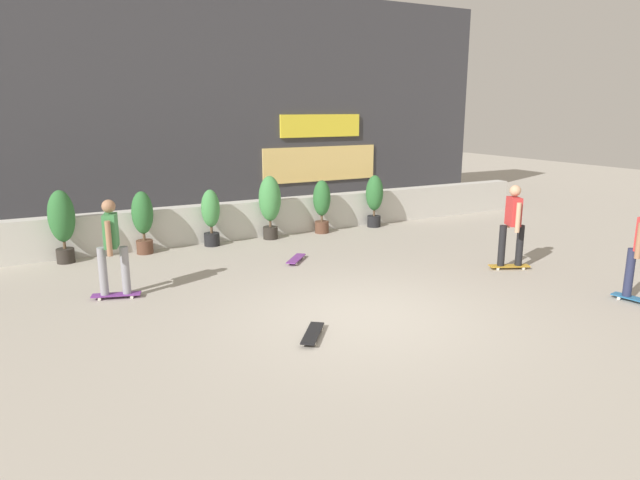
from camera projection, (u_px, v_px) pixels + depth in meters
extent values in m
plane|color=#A8A093|center=(365.00, 316.00, 8.72)|extent=(48.00, 48.00, 0.00)
cube|color=beige|center=(234.00, 221.00, 13.76)|extent=(18.00, 0.40, 0.90)
cube|color=#38383D|center=(185.00, 104.00, 16.55)|extent=(20.00, 2.00, 6.50)
cube|color=yellow|center=(321.00, 126.00, 17.65)|extent=(2.80, 0.08, 0.70)
cube|color=#F2CC72|center=(321.00, 164.00, 17.94)|extent=(4.00, 0.06, 1.10)
cylinder|color=#2D2823|center=(66.00, 256.00, 11.67)|extent=(0.36, 0.36, 0.30)
cylinder|color=brown|center=(65.00, 245.00, 11.62)|extent=(0.06, 0.06, 0.15)
ellipsoid|color=#2D6B33|center=(61.00, 216.00, 11.48)|extent=(0.53, 0.53, 1.08)
cylinder|color=brown|center=(145.00, 247.00, 12.41)|extent=(0.36, 0.36, 0.30)
cylinder|color=brown|center=(144.00, 237.00, 12.36)|extent=(0.06, 0.06, 0.15)
ellipsoid|color=#2D6B33|center=(142.00, 213.00, 12.24)|extent=(0.46, 0.46, 0.94)
cylinder|color=black|center=(212.00, 239.00, 13.12)|extent=(0.36, 0.36, 0.30)
cylinder|color=brown|center=(211.00, 230.00, 13.07)|extent=(0.06, 0.06, 0.15)
ellipsoid|color=#428C47|center=(210.00, 208.00, 12.95)|extent=(0.43, 0.43, 0.87)
cylinder|color=#2D2823|center=(271.00, 233.00, 13.80)|extent=(0.36, 0.36, 0.30)
cylinder|color=brown|center=(270.00, 224.00, 13.75)|extent=(0.06, 0.06, 0.15)
ellipsoid|color=#428C47|center=(270.00, 199.00, 13.61)|extent=(0.54, 0.54, 1.10)
cylinder|color=brown|center=(322.00, 227.00, 14.46)|extent=(0.36, 0.36, 0.30)
cylinder|color=brown|center=(322.00, 218.00, 14.41)|extent=(0.06, 0.06, 0.15)
ellipsoid|color=#2D6B33|center=(322.00, 198.00, 14.29)|extent=(0.45, 0.45, 0.91)
cylinder|color=black|center=(374.00, 221.00, 15.20)|extent=(0.36, 0.36, 0.30)
cylinder|color=brown|center=(374.00, 213.00, 15.15)|extent=(0.06, 0.06, 0.15)
ellipsoid|color=#2D6B33|center=(375.00, 193.00, 15.02)|extent=(0.46, 0.46, 0.95)
cube|color=#BF8C26|center=(509.00, 266.00, 11.23)|extent=(0.81, 0.52, 0.02)
cylinder|color=silver|center=(498.00, 269.00, 11.14)|extent=(0.06, 0.05, 0.06)
cylinder|color=silver|center=(495.00, 267.00, 11.30)|extent=(0.06, 0.05, 0.06)
cylinder|color=silver|center=(523.00, 269.00, 11.17)|extent=(0.06, 0.05, 0.06)
cylinder|color=silver|center=(520.00, 266.00, 11.33)|extent=(0.06, 0.05, 0.06)
cylinder|color=black|center=(502.00, 246.00, 11.12)|extent=(0.14, 0.14, 0.82)
cylinder|color=black|center=(520.00, 245.00, 11.14)|extent=(0.14, 0.14, 0.82)
cube|color=red|center=(514.00, 211.00, 10.97)|extent=(0.33, 0.41, 0.56)
sphere|color=tan|center=(515.00, 191.00, 10.88)|extent=(0.22, 0.22, 0.22)
cylinder|color=tan|center=(518.00, 218.00, 10.76)|extent=(0.09, 0.09, 0.58)
cylinder|color=tan|center=(509.00, 213.00, 11.22)|extent=(0.09, 0.09, 0.58)
cube|color=#266699|center=(638.00, 299.00, 9.27)|extent=(0.33, 0.82, 0.02)
cylinder|color=silver|center=(619.00, 298.00, 9.43)|extent=(0.04, 0.06, 0.06)
cylinder|color=silver|center=(623.00, 296.00, 9.53)|extent=(0.04, 0.06, 0.06)
cylinder|color=#282D4C|center=(630.00, 272.00, 9.31)|extent=(0.14, 0.14, 0.82)
cylinder|color=#9E7051|center=(639.00, 241.00, 8.89)|extent=(0.09, 0.09, 0.58)
cube|color=#72338C|center=(116.00, 294.00, 9.51)|extent=(0.82, 0.42, 0.02)
cylinder|color=silver|center=(133.00, 294.00, 9.64)|extent=(0.06, 0.04, 0.06)
cylinder|color=silver|center=(132.00, 297.00, 9.49)|extent=(0.06, 0.04, 0.06)
cylinder|color=silver|center=(101.00, 296.00, 9.54)|extent=(0.06, 0.04, 0.06)
cylinder|color=silver|center=(99.00, 299.00, 9.39)|extent=(0.06, 0.04, 0.06)
cylinder|color=gray|center=(125.00, 270.00, 9.44)|extent=(0.14, 0.14, 0.82)
cylinder|color=gray|center=(103.00, 271.00, 9.38)|extent=(0.14, 0.14, 0.82)
cube|color=#3F8C4C|center=(111.00, 231.00, 9.25)|extent=(0.30, 0.40, 0.56)
sphere|color=#9E7051|center=(108.00, 206.00, 9.16)|extent=(0.22, 0.22, 0.22)
cylinder|color=#9E7051|center=(113.00, 232.00, 9.49)|extent=(0.09, 0.09, 0.58)
cylinder|color=#9E7051|center=(109.00, 239.00, 9.04)|extent=(0.09, 0.09, 0.58)
cube|color=#72338C|center=(296.00, 258.00, 11.77)|extent=(0.69, 0.73, 0.02)
cylinder|color=silver|center=(296.00, 257.00, 12.04)|extent=(0.06, 0.06, 0.06)
cylinder|color=silver|center=(303.00, 257.00, 12.01)|extent=(0.06, 0.06, 0.06)
cylinder|color=silver|center=(289.00, 263.00, 11.55)|extent=(0.06, 0.06, 0.06)
cylinder|color=silver|center=(296.00, 264.00, 11.51)|extent=(0.06, 0.06, 0.06)
cube|color=black|center=(313.00, 333.00, 7.88)|extent=(0.65, 0.75, 0.02)
cylinder|color=silver|center=(315.00, 343.00, 7.63)|extent=(0.06, 0.06, 0.06)
cylinder|color=silver|center=(303.00, 343.00, 7.65)|extent=(0.06, 0.06, 0.06)
cylinder|color=silver|center=(321.00, 329.00, 8.12)|extent=(0.06, 0.06, 0.06)
cylinder|color=silver|center=(311.00, 328.00, 8.15)|extent=(0.06, 0.06, 0.06)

